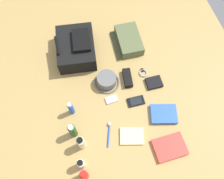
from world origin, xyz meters
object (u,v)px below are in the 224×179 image
at_px(media_player, 112,99).
at_px(bucket_hat, 107,80).
at_px(shampoo_bottle, 73,131).
at_px(deodorant_spray, 71,108).
at_px(toothpaste_tube, 81,164).
at_px(toothbrush, 109,133).
at_px(wristwatch, 143,73).
at_px(paperback_novel, 170,147).
at_px(wallet, 154,83).
at_px(sunscreen_spray, 84,175).
at_px(travel_guidebook, 164,114).
at_px(lotion_bottle, 81,143).
at_px(sunglasses_case, 127,78).
at_px(backpack, 76,48).
at_px(notepad, 132,136).
at_px(toiletry_pouch, 128,40).
at_px(cell_phone, 136,101).

bearing_deg(media_player, bucket_hat, 0.14).
distance_m(shampoo_bottle, deodorant_spray, 0.15).
bearing_deg(toothpaste_tube, toothbrush, -53.15).
relative_size(deodorant_spray, wristwatch, 1.93).
bearing_deg(media_player, paperback_novel, -146.27).
bearing_deg(shampoo_bottle, wallet, -70.50).
height_order(sunscreen_spray, travel_guidebook, sunscreen_spray).
bearing_deg(wallet, paperback_novel, 173.87).
bearing_deg(lotion_bottle, shampoo_bottle, 22.79).
bearing_deg(sunscreen_spray, travel_guidebook, -66.98).
bearing_deg(wallet, shampoo_bottle, 109.78).
bearing_deg(shampoo_bottle, deodorant_spray, -5.54).
xyz_separation_m(media_player, wallet, (0.05, -0.32, 0.01)).
relative_size(shampoo_bottle, paperback_novel, 0.78).
bearing_deg(media_player, shampoo_bottle, 120.37).
bearing_deg(sunglasses_case, deodorant_spray, 115.21).
height_order(backpack, notepad, backpack).
distance_m(deodorant_spray, travel_guidebook, 0.61).
bearing_deg(toiletry_pouch, wristwatch, -173.59).
bearing_deg(paperback_novel, notepad, 58.78).
bearing_deg(lotion_bottle, deodorant_spray, 5.23).
height_order(paperback_novel, toothbrush, paperback_novel).
distance_m(sunscreen_spray, sunglasses_case, 0.71).
relative_size(toiletry_pouch, notepad, 1.86).
bearing_deg(bucket_hat, shampoo_bottle, 136.48).
relative_size(travel_guidebook, media_player, 2.24).
relative_size(wristwatch, notepad, 0.47).
bearing_deg(toothpaste_tube, bucket_hat, -28.67).
distance_m(travel_guidebook, sunglasses_case, 0.36).
xyz_separation_m(media_player, toothbrush, (-0.22, 0.07, 0.00)).
bearing_deg(media_player, travel_guidebook, -121.89).
bearing_deg(wallet, notepad, 141.72).
bearing_deg(toothbrush, media_player, -18.60).
bearing_deg(bucket_hat, media_player, -179.86).
height_order(toiletry_pouch, wristwatch, toiletry_pouch).
xyz_separation_m(toiletry_pouch, bucket_hat, (-0.29, 0.24, -0.00)).
relative_size(toothbrush, notepad, 1.06).
bearing_deg(lotion_bottle, backpack, -8.23).
height_order(sunscreen_spray, notepad, sunscreen_spray).
bearing_deg(toothbrush, backpack, 6.97).
relative_size(shampoo_bottle, sunglasses_case, 1.13).
xyz_separation_m(lotion_bottle, media_player, (0.26, -0.26, -0.07)).
bearing_deg(wallet, travel_guidebook, 176.91).
xyz_separation_m(travel_guidebook, media_player, (0.19, 0.31, -0.01)).
bearing_deg(sunglasses_case, wristwatch, -74.33).
xyz_separation_m(paperback_novel, cell_phone, (0.35, 0.11, -0.00)).
bearing_deg(backpack, notepad, -163.09).
relative_size(toothpaste_tube, deodorant_spray, 0.91).
relative_size(toiletry_pouch, bucket_hat, 1.53).
height_order(lotion_bottle, sunglasses_case, lotion_bottle).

